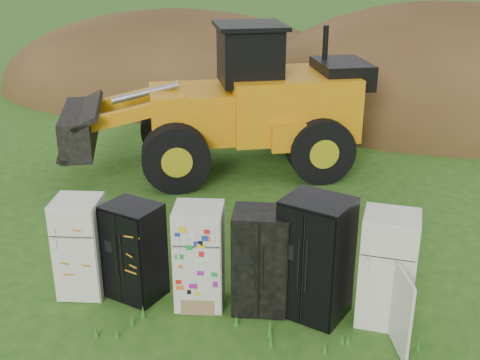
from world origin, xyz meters
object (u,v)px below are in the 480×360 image
object	(u,v)px
fridge_sticker	(199,256)
fridge_dark_mid	(261,261)
fridge_black_side	(134,251)
fridge_leftmost	(81,247)
fridge_open_door	(387,269)
fridge_black_right	(316,258)
wheel_loader	(213,100)

from	to	relation	value
fridge_sticker	fridge_dark_mid	size ratio (longest dim) A/B	1.01
fridge_dark_mid	fridge_black_side	bearing A→B (deg)	175.89
fridge_sticker	fridge_dark_mid	bearing A→B (deg)	-3.51
fridge_leftmost	fridge_dark_mid	bearing A→B (deg)	-5.61
fridge_leftmost	fridge_sticker	size ratio (longest dim) A/B	0.99
fridge_leftmost	fridge_open_door	size ratio (longest dim) A/B	0.94
fridge_leftmost	fridge_black_right	bearing A→B (deg)	-5.80
fridge_sticker	wheel_loader	world-z (taller)	wheel_loader
fridge_open_door	wheel_loader	world-z (taller)	wheel_loader
fridge_black_right	fridge_open_door	bearing A→B (deg)	22.75
fridge_black_side	wheel_loader	bearing A→B (deg)	110.46
fridge_black_side	fridge_black_right	world-z (taller)	fridge_black_right
fridge_sticker	wheel_loader	bearing A→B (deg)	93.68
fridge_sticker	fridge_open_door	bearing A→B (deg)	-5.55
fridge_open_door	wheel_loader	xyz separation A→B (m)	(-3.99, 5.97, 0.93)
fridge_leftmost	wheel_loader	size ratio (longest dim) A/B	0.22
fridge_black_right	wheel_loader	world-z (taller)	wheel_loader
fridge_leftmost	fridge_black_side	distance (m)	0.91
fridge_black_side	fridge_sticker	xyz separation A→B (m)	(1.10, -0.05, 0.04)
fridge_sticker	fridge_black_right	distance (m)	1.84
fridge_black_side	fridge_dark_mid	world-z (taller)	fridge_dark_mid
wheel_loader	fridge_black_right	bearing A→B (deg)	-83.21
fridge_leftmost	fridge_black_right	distance (m)	3.84
wheel_loader	fridge_black_side	bearing A→B (deg)	-109.44
fridge_leftmost	fridge_sticker	world-z (taller)	fridge_sticker
fridge_open_door	fridge_dark_mid	bearing A→B (deg)	-173.87
fridge_dark_mid	fridge_black_right	distance (m)	0.86
fridge_dark_mid	fridge_black_right	size ratio (longest dim) A/B	0.86
fridge_black_right	wheel_loader	distance (m)	6.69
fridge_leftmost	fridge_sticker	distance (m)	2.01
fridge_open_door	fridge_black_right	bearing A→B (deg)	-173.89
fridge_dark_mid	fridge_open_door	bearing A→B (deg)	-4.14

